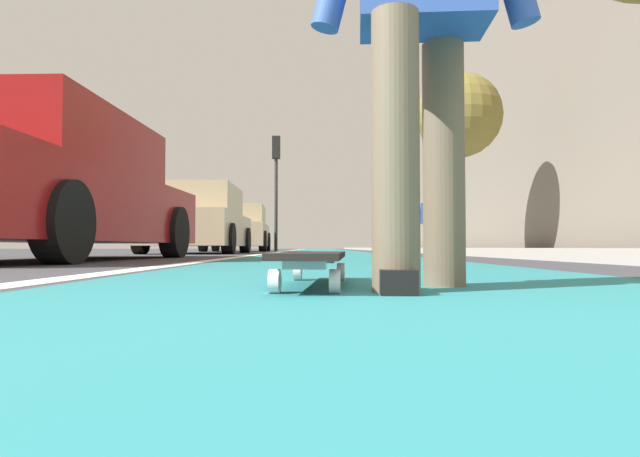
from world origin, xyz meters
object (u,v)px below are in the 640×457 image
(parked_car_mid, at_px, (198,222))
(parked_car_far, at_px, (237,230))
(street_tree_mid, at_px, (459,117))
(parked_car_near, at_px, (54,191))
(traffic_light, at_px, (276,171))
(skateboard, at_px, (313,259))
(pedestrian_distant, at_px, (428,220))

(parked_car_mid, bearing_deg, parked_car_far, -0.15)
(street_tree_mid, bearing_deg, parked_car_far, 53.05)
(parked_car_near, height_order, traffic_light, traffic_light)
(parked_car_far, relative_size, traffic_light, 1.04)
(parked_car_near, distance_m, traffic_light, 13.75)
(traffic_light, bearing_deg, skateboard, -175.24)
(parked_car_far, relative_size, street_tree_mid, 0.97)
(traffic_light, bearing_deg, pedestrian_distant, -124.64)
(skateboard, height_order, pedestrian_distant, pedestrian_distant)
(skateboard, xyz_separation_m, parked_car_mid, (9.97, 2.59, 0.60))
(skateboard, bearing_deg, parked_car_near, 35.90)
(traffic_light, relative_size, pedestrian_distant, 2.47)
(parked_car_far, xyz_separation_m, traffic_light, (1.57, -1.13, 2.13))
(skateboard, distance_m, traffic_light, 17.53)
(pedestrian_distant, bearing_deg, street_tree_mid, -176.10)
(parked_car_mid, bearing_deg, traffic_light, -8.97)
(street_tree_mid, xyz_separation_m, pedestrian_distant, (2.86, 0.20, -2.36))
(parked_car_far, height_order, traffic_light, traffic_light)
(skateboard, bearing_deg, parked_car_far, 9.31)
(traffic_light, height_order, pedestrian_distant, traffic_light)
(parked_car_mid, relative_size, traffic_light, 1.01)
(parked_car_mid, relative_size, pedestrian_distant, 2.49)
(parked_car_far, bearing_deg, traffic_light, -35.75)
(parked_car_far, bearing_deg, street_tree_mid, -126.95)
(parked_car_near, relative_size, street_tree_mid, 1.05)
(pedestrian_distant, bearing_deg, parked_car_mid, 124.42)
(traffic_light, distance_m, pedestrian_distant, 6.04)
(skateboard, xyz_separation_m, parked_car_near, (3.72, 2.70, 0.62))
(parked_car_mid, distance_m, pedestrian_distant, 7.12)
(parked_car_near, relative_size, traffic_light, 1.12)
(skateboard, height_order, traffic_light, traffic_light)
(parked_car_near, distance_m, parked_car_far, 11.95)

